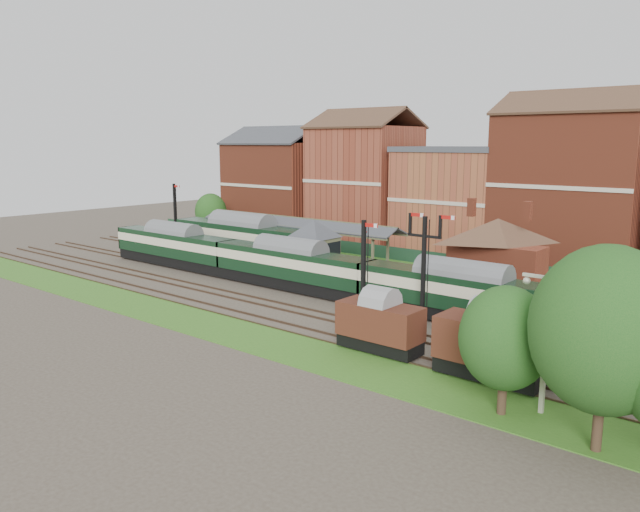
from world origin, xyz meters
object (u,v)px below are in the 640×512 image
Objects in this scene: dmu_train at (291,265)px; platform_railcar at (242,238)px; goods_van_a at (380,324)px; signal_box at (314,250)px; semaphore_bracket at (424,264)px.

platform_railcar reaches higher than dmu_train.
platform_railcar is (-13.17, 6.50, 0.33)m from dmu_train.
goods_van_a is at bearing -28.16° from platform_railcar.
dmu_train is at bearing -90.47° from signal_box.
semaphore_bracket is 15.45m from dmu_train.
semaphore_bracket is at bearing -20.92° from signal_box.
platform_railcar reaches higher than goods_van_a.
platform_railcar is at bearing 151.84° from goods_van_a.
dmu_train is at bearing 150.32° from goods_van_a.
signal_box is 16.16m from semaphore_bracket.
goods_van_a is (0.73, -6.50, -2.76)m from semaphore_bracket.
dmu_train is 9.41× the size of goods_van_a.
signal_box is 13.60m from platform_railcar.
signal_box reaches higher than goods_van_a.
signal_box is 3.38m from dmu_train.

